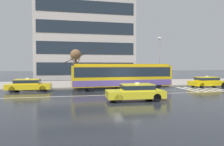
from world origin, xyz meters
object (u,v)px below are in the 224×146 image
object	(u,v)px
street_lamp	(159,57)
taxi_queued_behind_bus	(29,84)
pedestrian_waiting_by_pole	(116,72)
pedestrian_walking_past	(152,72)
taxi_ahead_of_bus	(207,81)
pedestrian_at_shelter	(145,72)
pedestrian_approaching_curb	(81,73)
street_tree_bare	(76,56)
trolleybus	(122,75)
taxi_oncoming_near	(136,91)

from	to	relation	value
street_lamp	taxi_queued_behind_bus	bearing A→B (deg)	-171.89
taxi_queued_behind_bus	pedestrian_waiting_by_pole	distance (m)	10.84
taxi_queued_behind_bus	pedestrian_walking_past	world-z (taller)	pedestrian_walking_past
pedestrian_walking_past	taxi_ahead_of_bus	bearing A→B (deg)	-25.39
taxi_ahead_of_bus	pedestrian_at_shelter	xyz separation A→B (m)	(-7.28, 2.35, 1.10)
taxi_ahead_of_bus	taxi_queued_behind_bus	distance (m)	20.95
pedestrian_at_shelter	pedestrian_approaching_curb	bearing A→B (deg)	178.95
taxi_queued_behind_bus	pedestrian_at_shelter	size ratio (longest dim) A/B	2.15
pedestrian_at_shelter	street_tree_bare	distance (m)	9.37
pedestrian_walking_past	street_tree_bare	distance (m)	10.39
pedestrian_walking_past	pedestrian_waiting_by_pole	xyz separation A→B (m)	(-4.70, 0.98, 0.00)
taxi_queued_behind_bus	pedestrian_approaching_curb	xyz separation A→B (m)	(5.51, 2.22, 1.05)
trolleybus	pedestrian_walking_past	bearing A→B (deg)	30.41
taxi_queued_behind_bus	trolleybus	bearing A→B (deg)	-1.51
pedestrian_approaching_curb	street_lamp	size ratio (longest dim) A/B	0.32
street_tree_bare	taxi_ahead_of_bus	bearing A→B (deg)	-16.76
trolleybus	taxi_oncoming_near	world-z (taller)	trolleybus
pedestrian_approaching_curb	pedestrian_walking_past	bearing A→B (deg)	2.34
pedestrian_waiting_by_pole	street_lamp	bearing A→B (deg)	-13.75
street_lamp	taxi_oncoming_near	bearing A→B (deg)	-123.75
pedestrian_approaching_curb	pedestrian_waiting_by_pole	world-z (taller)	pedestrian_waiting_by_pole
trolleybus	pedestrian_waiting_by_pole	bearing A→B (deg)	87.31
taxi_queued_behind_bus	street_lamp	size ratio (longest dim) A/B	0.71
street_tree_bare	taxi_oncoming_near	bearing A→B (deg)	-69.36
taxi_oncoming_near	pedestrian_at_shelter	bearing A→B (deg)	65.08
trolleybus	taxi_oncoming_near	bearing A→B (deg)	-95.27
street_tree_bare	street_lamp	bearing A→B (deg)	-12.15
trolleybus	taxi_queued_behind_bus	xyz separation A→B (m)	(-9.99, 0.26, -0.88)
taxi_queued_behind_bus	pedestrian_walking_past	bearing A→B (deg)	9.93
taxi_queued_behind_bus	street_lamp	bearing A→B (deg)	8.11
taxi_ahead_of_bus	pedestrian_at_shelter	bearing A→B (deg)	162.09
taxi_ahead_of_bus	street_lamp	xyz separation A→B (m)	(-5.28, 2.51, 3.16)
taxi_ahead_of_bus	street_tree_bare	bearing A→B (deg)	163.24
taxi_oncoming_near	pedestrian_at_shelter	distance (m)	10.33
taxi_ahead_of_bus	street_tree_bare	distance (m)	17.07
pedestrian_approaching_curb	street_lamp	xyz separation A→B (m)	(10.17, 0.01, 2.11)
taxi_queued_behind_bus	pedestrian_walking_past	size ratio (longest dim) A/B	2.19
taxi_ahead_of_bus	taxi_queued_behind_bus	bearing A→B (deg)	179.23
street_lamp	pedestrian_waiting_by_pole	bearing A→B (deg)	166.25
pedestrian_waiting_by_pole	street_lamp	distance (m)	6.03
pedestrian_walking_past	pedestrian_at_shelter	bearing A→B (deg)	-156.13
taxi_oncoming_near	pedestrian_approaching_curb	bearing A→B (deg)	112.09
taxi_queued_behind_bus	street_lamp	world-z (taller)	street_lamp
pedestrian_walking_past	street_lamp	distance (m)	2.24
pedestrian_walking_past	street_lamp	world-z (taller)	street_lamp
taxi_oncoming_near	pedestrian_approaching_curb	xyz separation A→B (m)	(-3.84, 9.46, 1.05)
taxi_queued_behind_bus	street_lamp	distance (m)	16.15
taxi_ahead_of_bus	taxi_oncoming_near	size ratio (longest dim) A/B	1.06
pedestrian_at_shelter	taxi_ahead_of_bus	bearing A→B (deg)	-17.91
pedestrian_at_shelter	street_lamp	xyz separation A→B (m)	(2.00, 0.16, 2.06)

